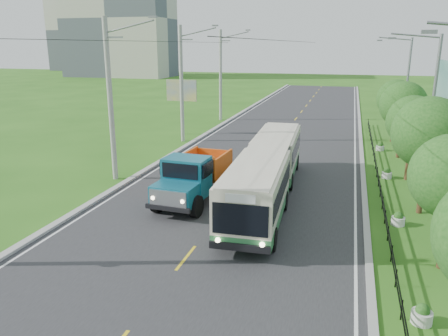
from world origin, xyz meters
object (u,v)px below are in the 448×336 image
at_px(pole_mid, 182,84).
at_px(planter_far, 380,147).
at_px(tree_fifth, 404,107).
at_px(pole_near, 111,100).
at_px(dump_truck, 193,174).
at_px(tree_back, 396,101).
at_px(billboard_left, 182,94).
at_px(tree_third, 429,137).
at_px(planter_mid, 387,174).
at_px(billboard_right, 442,88).
at_px(tree_fourth, 413,124).
at_px(planter_front, 422,315).
at_px(streetlight_far, 405,85).
at_px(streetlight_mid, 430,104).
at_px(pole_far, 221,75).
at_px(planter_near, 398,219).
at_px(bus, 267,169).

distance_m(pole_mid, planter_far, 17.56).
bearing_deg(tree_fifth, pole_near, -148.41).
bearing_deg(dump_truck, tree_back, 62.02).
bearing_deg(pole_near, dump_truck, -21.55).
height_order(pole_near, billboard_left, pole_near).
xyz_separation_m(tree_third, planter_mid, (-1.26, 5.86, -3.70)).
height_order(tree_fifth, billboard_right, billboard_right).
height_order(tree_fourth, planter_front, tree_fourth).
xyz_separation_m(tree_fourth, streetlight_far, (0.79, 13.86, 1.32)).
height_order(tree_fifth, dump_truck, tree_fifth).
xyz_separation_m(pole_mid, tree_back, (18.12, 5.14, -1.44)).
relative_size(pole_mid, tree_third, 1.67).
distance_m(tree_third, dump_truck, 12.24).
distance_m(streetlight_mid, planter_front, 16.78).
xyz_separation_m(tree_fifth, planter_mid, (-1.26, -6.14, -3.57)).
distance_m(pole_far, dump_truck, 27.42).
height_order(planter_front, planter_mid, same).
height_order(tree_third, streetlight_mid, streetlight_mid).
distance_m(pole_mid, planter_near, 23.08).
bearing_deg(planter_front, pole_mid, 126.25).
bearing_deg(planter_far, billboard_left, 173.69).
bearing_deg(planter_far, tree_fifth, -55.95).
distance_m(pole_far, tree_back, 19.43).
bearing_deg(tree_back, streetlight_mid, -86.30).
bearing_deg(bus, planter_near, -17.96).
xyz_separation_m(pole_near, planter_front, (16.86, -11.00, -4.81)).
bearing_deg(planter_mid, pole_far, 131.59).
bearing_deg(streetlight_far, planter_mid, -98.30).
xyz_separation_m(tree_fourth, dump_truck, (-11.88, -7.61, -2.06)).
height_order(tree_fifth, streetlight_far, streetlight_far).
height_order(planter_front, planter_far, same).
bearing_deg(billboard_left, streetlight_far, 11.23).
height_order(tree_third, planter_far, tree_third).
height_order(tree_third, planter_mid, tree_third).
bearing_deg(tree_fifth, billboard_left, 168.72).
height_order(tree_back, planter_near, tree_back).
height_order(pole_far, tree_fifth, pole_far).
bearing_deg(tree_fourth, planter_front, -94.45).
xyz_separation_m(tree_third, planter_near, (-1.26, -2.14, -3.70)).
distance_m(tree_third, planter_near, 4.46).
distance_m(pole_far, tree_fifth, 22.25).
relative_size(streetlight_far, planter_front, 13.54).
xyz_separation_m(tree_fifth, billboard_right, (2.44, -0.14, 1.49)).
xyz_separation_m(planter_front, planter_mid, (0.00, 16.00, 0.00)).
height_order(tree_third, tree_fourth, tree_third).
bearing_deg(tree_third, bus, -177.93).
distance_m(streetlight_far, dump_truck, 25.15).
height_order(tree_fifth, planter_far, tree_fifth).
bearing_deg(tree_fourth, dump_truck, -147.37).
bearing_deg(streetlight_far, streetlight_mid, -90.00).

